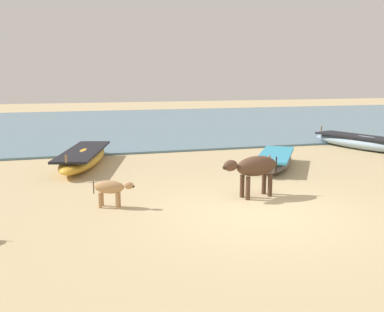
{
  "coord_description": "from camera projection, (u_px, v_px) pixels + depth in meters",
  "views": [
    {
      "loc": [
        -3.65,
        -7.68,
        2.77
      ],
      "look_at": [
        -0.47,
        3.42,
        0.6
      ],
      "focal_mm": 39.35,
      "sensor_mm": 36.0,
      "label": 1
    }
  ],
  "objects": [
    {
      "name": "ground",
      "position": [
        259.0,
        212.0,
        8.75
      ],
      "size": [
        80.0,
        80.0,
        0.0
      ],
      "primitive_type": "plane",
      "color": "tan"
    },
    {
      "name": "fishing_boat_1",
      "position": [
        275.0,
        160.0,
        12.98
      ],
      "size": [
        2.56,
        3.21,
        0.66
      ],
      "rotation": [
        0.0,
        0.0,
        4.13
      ],
      "color": "#5B5651",
      "rests_on": "ground"
    },
    {
      "name": "sea_water",
      "position": [
        135.0,
        123.0,
        25.17
      ],
      "size": [
        60.0,
        20.0,
        0.08
      ],
      "primitive_type": "cube",
      "color": "slate",
      "rests_on": "ground"
    },
    {
      "name": "calf_far_tan",
      "position": [
        111.0,
        188.0,
        9.01
      ],
      "size": [
        0.88,
        0.54,
        0.6
      ],
      "rotation": [
        0.0,
        0.0,
        5.86
      ],
      "color": "tan",
      "rests_on": "ground"
    },
    {
      "name": "cow_second_adult_dark",
      "position": [
        255.0,
        168.0,
        9.74
      ],
      "size": [
        1.49,
        0.63,
        0.97
      ],
      "rotation": [
        0.0,
        0.0,
        3.33
      ],
      "color": "#4C3323",
      "rests_on": "ground"
    },
    {
      "name": "fishing_boat_2",
      "position": [
        366.0,
        142.0,
        16.26
      ],
      "size": [
        2.53,
        4.66,
        0.72
      ],
      "rotation": [
        0.0,
        0.0,
        1.91
      ],
      "color": "#8CA5B7",
      "rests_on": "ground"
    },
    {
      "name": "fishing_boat_3",
      "position": [
        84.0,
        157.0,
        13.25
      ],
      "size": [
        2.1,
        4.41,
        0.72
      ],
      "rotation": [
        0.0,
        0.0,
        4.46
      ],
      "color": "gold",
      "rests_on": "ground"
    }
  ]
}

